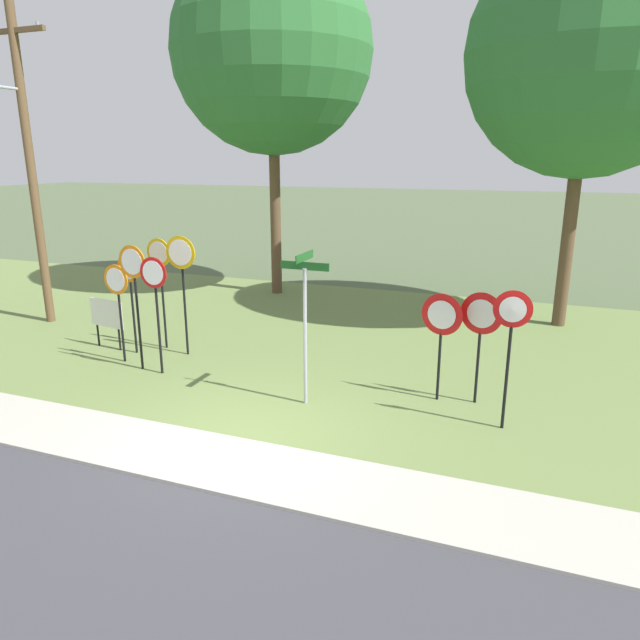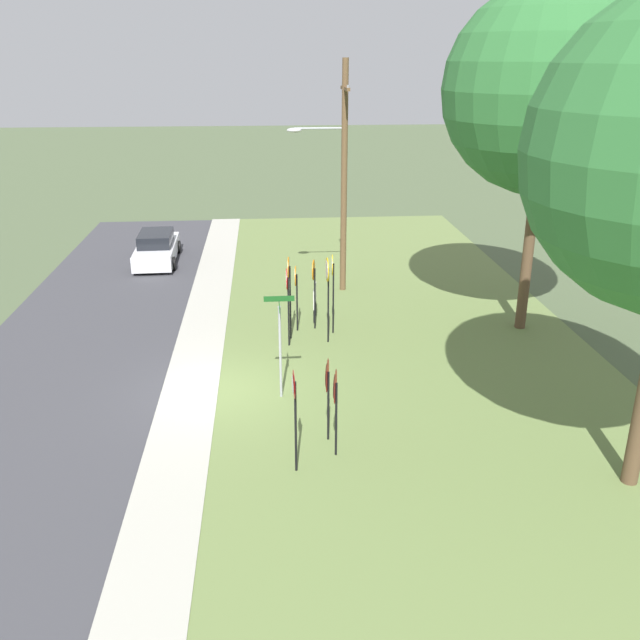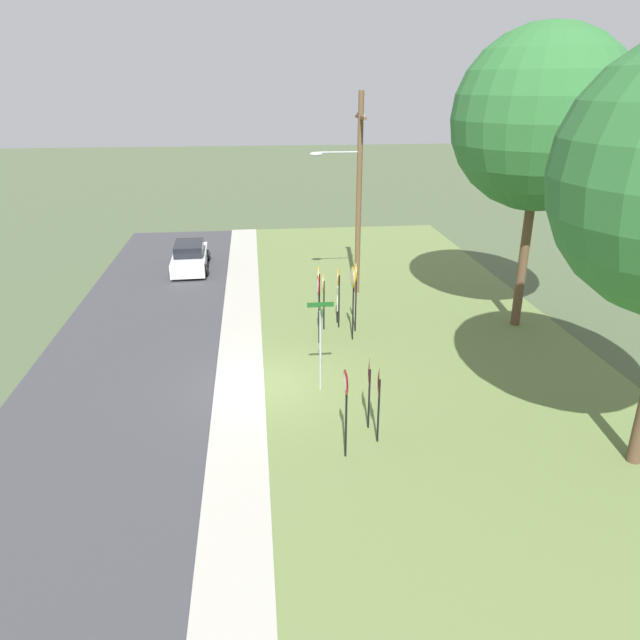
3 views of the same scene
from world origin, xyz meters
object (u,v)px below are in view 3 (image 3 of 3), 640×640
at_px(stop_sign_near_right, 339,285).
at_px(oak_tree_left, 542,120).
at_px(yield_sign_far_left, 369,377).
at_px(street_name_post, 320,339).
at_px(yield_sign_near_left, 345,394).
at_px(utility_pole, 356,190).
at_px(notice_board, 337,300).
at_px(stop_sign_far_right, 319,286).
at_px(yield_sign_near_right, 378,388).
at_px(stop_sign_far_left, 318,296).
at_px(stop_sign_far_center, 356,283).
at_px(stop_sign_near_left, 353,287).
at_px(stop_sign_center_tall, 323,290).
at_px(parked_hatchback_near, 190,257).

relative_size(stop_sign_near_right, oak_tree_left, 0.22).
distance_m(yield_sign_far_left, street_name_post, 2.61).
distance_m(yield_sign_near_left, utility_pole, 13.45).
distance_m(yield_sign_far_left, notice_board, 8.34).
bearing_deg(stop_sign_far_right, yield_sign_near_right, 10.80).
xyz_separation_m(stop_sign_far_left, stop_sign_far_center, (-0.97, 1.55, 0.12)).
height_order(stop_sign_far_left, yield_sign_near_right, stop_sign_far_left).
xyz_separation_m(yield_sign_near_left, yield_sign_far_left, (-1.30, 0.85, -0.26)).
bearing_deg(stop_sign_far_center, utility_pole, 175.17).
bearing_deg(stop_sign_near_left, stop_sign_center_tall, -139.94).
height_order(yield_sign_near_left, utility_pole, utility_pole).
distance_m(stop_sign_near_right, street_name_post, 5.20).
bearing_deg(stop_sign_center_tall, oak_tree_left, 92.21).
relative_size(yield_sign_near_left, notice_board, 2.02).
bearing_deg(notice_board, oak_tree_left, 87.79).
bearing_deg(yield_sign_near_right, street_name_post, -147.96).
xyz_separation_m(stop_sign_far_right, utility_pole, (-5.03, 2.20, 2.71)).
bearing_deg(utility_pole, stop_sign_far_center, -9.01).
height_order(yield_sign_near_left, parked_hatchback_near, yield_sign_near_left).
relative_size(street_name_post, parked_hatchback_near, 0.63).
xyz_separation_m(stop_sign_far_right, yield_sign_near_right, (7.30, 0.77, -0.42)).
xyz_separation_m(stop_sign_near_left, yield_sign_far_left, (6.18, -0.57, -0.53)).
distance_m(stop_sign_far_center, stop_sign_center_tall, 1.30).
distance_m(stop_sign_near_right, stop_sign_far_right, 1.24).
xyz_separation_m(stop_sign_far_center, yield_sign_near_left, (8.27, -1.67, -0.14)).
height_order(stop_sign_near_left, yield_sign_far_left, stop_sign_near_left).
height_order(utility_pole, oak_tree_left, oak_tree_left).
distance_m(street_name_post, notice_board, 6.15).
bearing_deg(notice_board, stop_sign_far_right, -20.80).
xyz_separation_m(stop_sign_far_center, yield_sign_near_right, (7.68, -0.70, -0.36)).
distance_m(stop_sign_far_right, yield_sign_far_left, 6.63).
bearing_deg(stop_sign_far_right, oak_tree_left, 97.42).
bearing_deg(stop_sign_far_right, stop_sign_near_left, 76.55).
distance_m(stop_sign_far_right, stop_sign_center_tall, 0.84).
distance_m(yield_sign_near_left, street_name_post, 3.69).
height_order(stop_sign_far_left, stop_sign_center_tall, stop_sign_far_left).
bearing_deg(oak_tree_left, utility_pole, -128.37).
distance_m(utility_pole, oak_tree_left, 8.12).
bearing_deg(stop_sign_near_left, utility_pole, 168.54).
bearing_deg(street_name_post, parked_hatchback_near, -159.20).
distance_m(stop_sign_far_left, notice_board, 2.75).
bearing_deg(notice_board, utility_pole, 168.03).
bearing_deg(parked_hatchback_near, street_name_post, 19.09).
xyz_separation_m(stop_sign_far_center, oak_tree_left, (0.01, 6.62, 5.88)).
distance_m(stop_sign_near_right, notice_board, 1.31).
relative_size(stop_sign_near_right, yield_sign_far_left, 1.14).
height_order(stop_sign_far_left, notice_board, stop_sign_far_left).
xyz_separation_m(stop_sign_center_tall, oak_tree_left, (0.33, 7.83, 6.22)).
bearing_deg(utility_pole, street_name_post, -15.83).
height_order(stop_sign_far_center, yield_sign_near_right, stop_sign_far_center).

